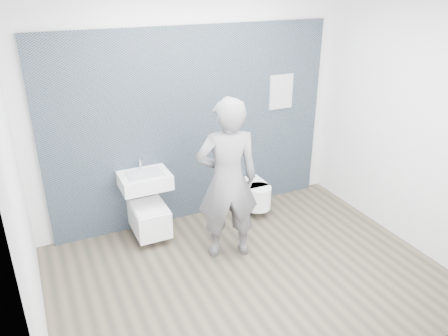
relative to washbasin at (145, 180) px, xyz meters
name	(u,v)px	position (x,y,z in m)	size (l,w,h in m)	color
ground	(248,275)	(0.72, -1.22, -0.73)	(4.00, 4.00, 0.00)	brown
room_shell	(252,117)	(0.72, -1.22, 1.01)	(4.00, 4.00, 4.00)	silver
tile_wall	(196,212)	(0.72, 0.25, -0.73)	(3.60, 0.06, 2.40)	black
washbasin	(145,180)	(0.00, 0.00, 0.00)	(0.57, 0.43, 0.43)	white
toilet_square	(149,216)	(0.00, -0.07, -0.45)	(0.39, 0.57, 0.70)	white
toilet_rounded	(254,194)	(1.43, -0.07, -0.46)	(0.33, 0.56, 0.31)	white
info_placard	(275,196)	(1.93, 0.20, -0.73)	(0.33, 0.03, 0.45)	white
visitor	(228,180)	(0.70, -0.76, 0.18)	(0.67, 0.44, 1.83)	slate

